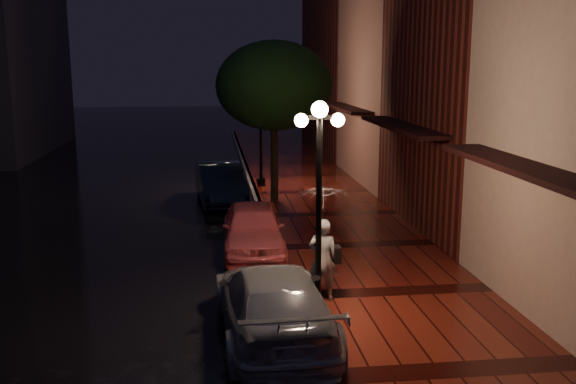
# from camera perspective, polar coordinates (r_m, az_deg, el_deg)

# --- Properties ---
(ground) EXTENTS (120.00, 120.00, 0.00)m
(ground) POSITION_cam_1_polar(r_m,az_deg,el_deg) (17.81, -1.16, -5.40)
(ground) COLOR black
(ground) RESTS_ON ground
(sidewalk) EXTENTS (4.50, 60.00, 0.15)m
(sidewalk) POSITION_cam_1_polar(r_m,az_deg,el_deg) (18.15, 5.95, -4.90)
(sidewalk) COLOR #43100C
(sidewalk) RESTS_ON ground
(curb) EXTENTS (0.25, 60.00, 0.15)m
(curb) POSITION_cam_1_polar(r_m,az_deg,el_deg) (17.79, -1.16, -5.17)
(curb) COLOR #595451
(curb) RESTS_ON ground
(storefront_mid) EXTENTS (5.00, 8.00, 11.00)m
(storefront_mid) POSITION_cam_1_polar(r_m,az_deg,el_deg) (20.87, 18.10, 11.83)
(storefront_mid) COLOR #511914
(storefront_mid) RESTS_ON ground
(storefront_far) EXTENTS (5.00, 8.00, 9.00)m
(storefront_far) POSITION_cam_1_polar(r_m,az_deg,el_deg) (28.34, 11.09, 9.93)
(storefront_far) COLOR #8C5951
(storefront_far) RESTS_ON ground
(storefront_extra) EXTENTS (5.00, 12.00, 10.00)m
(storefront_extra) POSITION_cam_1_polar(r_m,az_deg,el_deg) (37.97, 6.40, 11.17)
(storefront_extra) COLOR #511914
(storefront_extra) RESTS_ON ground
(streetlamp_near) EXTENTS (0.96, 0.36, 4.31)m
(streetlamp_near) POSITION_cam_1_polar(r_m,az_deg,el_deg) (12.41, 2.76, -0.52)
(streetlamp_near) COLOR black
(streetlamp_near) RESTS_ON sidewalk
(streetlamp_far) EXTENTS (0.96, 0.36, 4.31)m
(streetlamp_far) POSITION_cam_1_polar(r_m,az_deg,el_deg) (26.17, -2.44, 5.84)
(streetlamp_far) COLOR black
(streetlamp_far) RESTS_ON sidewalk
(street_tree) EXTENTS (4.16, 4.16, 5.80)m
(street_tree) POSITION_cam_1_polar(r_m,az_deg,el_deg) (23.09, -1.22, 9.18)
(street_tree) COLOR black
(street_tree) RESTS_ON sidewalk
(pink_car) EXTENTS (1.75, 4.13, 1.39)m
(pink_car) POSITION_cam_1_polar(r_m,az_deg,el_deg) (17.61, -3.13, -3.26)
(pink_car) COLOR #F0626A
(pink_car) RESTS_ON ground
(navy_car) EXTENTS (1.98, 4.62, 1.48)m
(navy_car) POSITION_cam_1_polar(r_m,az_deg,el_deg) (23.91, -6.01, 0.74)
(navy_car) COLOR black
(navy_car) RESTS_ON ground
(silver_car) EXTENTS (2.19, 5.03, 1.44)m
(silver_car) POSITION_cam_1_polar(r_m,az_deg,el_deg) (12.27, -1.30, -9.83)
(silver_car) COLOR #98989F
(silver_car) RESTS_ON ground
(woman_with_umbrella) EXTENTS (1.03, 1.05, 2.48)m
(woman_with_umbrella) POSITION_cam_1_polar(r_m,az_deg,el_deg) (13.60, 3.17, -2.96)
(woman_with_umbrella) COLOR white
(woman_with_umbrella) RESTS_ON sidewalk
(parking_meter) EXTENTS (0.16, 0.14, 1.41)m
(parking_meter) POSITION_cam_1_polar(r_m,az_deg,el_deg) (15.14, 3.33, -4.52)
(parking_meter) COLOR black
(parking_meter) RESTS_ON sidewalk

